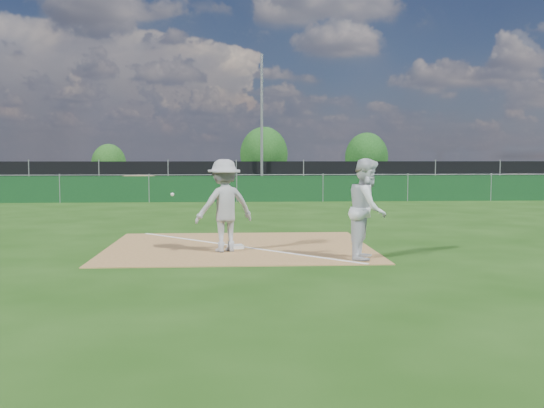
{
  "coord_description": "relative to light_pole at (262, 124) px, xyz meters",
  "views": [
    {
      "loc": [
        -0.08,
        -12.88,
        2.1
      ],
      "look_at": [
        0.77,
        1.0,
        1.0
      ],
      "focal_mm": 40.0,
      "sensor_mm": 36.0,
      "label": 1
    }
  ],
  "objects": [
    {
      "name": "ground",
      "position": [
        -1.5,
        -12.7,
        -4.0
      ],
      "size": [
        90.0,
        90.0,
        0.0
      ],
      "primitive_type": "plane",
      "color": "#193F0D",
      "rests_on": "ground"
    },
    {
      "name": "infield_dirt",
      "position": [
        -1.5,
        -21.7,
        -3.99
      ],
      "size": [
        6.0,
        5.0,
        0.02
      ],
      "primitive_type": "cube",
      "color": "olive",
      "rests_on": "ground"
    },
    {
      "name": "foul_line",
      "position": [
        -1.5,
        -21.7,
        -3.98
      ],
      "size": [
        5.01,
        5.01,
        0.01
      ],
      "primitive_type": "cube",
      "rotation": [
        0.0,
        0.0,
        0.79
      ],
      "color": "white",
      "rests_on": "infield_dirt"
    },
    {
      "name": "green_fence",
      "position": [
        -1.5,
        -7.7,
        -3.4
      ],
      "size": [
        44.0,
        0.05,
        1.2
      ],
      "primitive_type": "cube",
      "color": "#0E3517",
      "rests_on": "ground"
    },
    {
      "name": "dirt_mound",
      "position": [
        -6.5,
        -4.2,
        -3.42
      ],
      "size": [
        3.38,
        2.6,
        1.17
      ],
      "primitive_type": "ellipsoid",
      "color": "#936D47",
      "rests_on": "ground"
    },
    {
      "name": "black_fence",
      "position": [
        -1.5,
        0.3,
        -3.1
      ],
      "size": [
        46.0,
        0.04,
        1.8
      ],
      "primitive_type": "cube",
      "color": "black",
      "rests_on": "ground"
    },
    {
      "name": "parking_lot",
      "position": [
        -1.5,
        5.3,
        -4.0
      ],
      "size": [
        46.0,
        9.0,
        0.01
      ],
      "primitive_type": "cube",
      "color": "black",
      "rests_on": "ground"
    },
    {
      "name": "light_pole",
      "position": [
        0.0,
        0.0,
        0.0
      ],
      "size": [
        0.16,
        0.16,
        8.0
      ],
      "primitive_type": "cylinder",
      "color": "slate",
      "rests_on": "ground"
    },
    {
      "name": "first_base",
      "position": [
        -1.58,
        -21.96,
        -3.94
      ],
      "size": [
        0.4,
        0.4,
        0.07
      ],
      "primitive_type": "cube",
      "rotation": [
        0.0,
        0.0,
        0.18
      ],
      "color": "silver",
      "rests_on": "infield_dirt"
    },
    {
      "name": "play_at_first",
      "position": [
        -1.82,
        -22.4,
        -2.97
      ],
      "size": [
        1.92,
        1.18,
        2.01
      ],
      "color": "#ABABAD",
      "rests_on": "infield_dirt"
    },
    {
      "name": "runner",
      "position": [
        1.11,
        -23.47,
        -2.97
      ],
      "size": [
        1.06,
        1.19,
        2.06
      ],
      "primitive_type": "imported",
      "rotation": [
        0.0,
        0.0,
        1.25
      ],
      "color": "silver",
      "rests_on": "ground"
    },
    {
      "name": "car_left",
      "position": [
        -7.53,
        4.11,
        -3.24
      ],
      "size": [
        4.71,
        3.41,
        1.49
      ],
      "primitive_type": "imported",
      "rotation": [
        0.0,
        0.0,
        2.0
      ],
      "color": "#A1A5A9",
      "rests_on": "parking_lot"
    },
    {
      "name": "car_mid",
      "position": [
        -4.49,
        5.76,
        -3.23
      ],
      "size": [
        4.85,
        2.58,
        1.52
      ],
      "primitive_type": "imported",
      "rotation": [
        0.0,
        0.0,
        1.35
      ],
      "color": "black",
      "rests_on": "parking_lot"
    },
    {
      "name": "car_right",
      "position": [
        3.41,
        5.11,
        -3.35
      ],
      "size": [
        4.75,
        3.4,
        1.28
      ],
      "primitive_type": "imported",
      "rotation": [
        0.0,
        0.0,
        1.98
      ],
      "color": "black",
      "rests_on": "parking_lot"
    },
    {
      "name": "tree_left",
      "position": [
        -11.11,
        10.97,
        -2.44
      ],
      "size": [
        2.56,
        2.56,
        3.04
      ],
      "color": "#382316",
      "rests_on": "ground"
    },
    {
      "name": "tree_mid",
      "position": [
        0.68,
        11.43,
        -1.75
      ],
      "size": [
        3.69,
        3.69,
        4.38
      ],
      "color": "#382316",
      "rests_on": "ground"
    },
    {
      "name": "tree_right",
      "position": [
        8.66,
        11.15,
        -1.97
      ],
      "size": [
        3.33,
        3.33,
        3.94
      ],
      "color": "#382316",
      "rests_on": "ground"
    }
  ]
}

